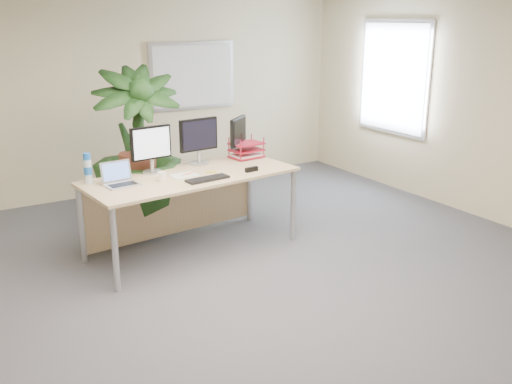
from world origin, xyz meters
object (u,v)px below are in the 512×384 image
floor_plant (138,170)px  monitor_left (151,147)px  monitor_right (199,138)px  desk (185,189)px  laptop (120,179)px

floor_plant → monitor_left: 0.60m
floor_plant → monitor_left: size_ratio=3.11×
floor_plant → monitor_right: floor_plant is taller
desk → floor_plant: (-0.28, 0.62, 0.10)m
desk → floor_plant: floor_plant is taller
desk → laptop: (-0.72, -0.09, 0.23)m
laptop → monitor_left: bearing=29.2°
laptop → floor_plant: bearing=58.6°
floor_plant → monitor_left: (-0.02, -0.48, 0.35)m
monitor_right → laptop: 1.06m
monitor_left → monitor_right: monitor_right is taller
floor_plant → desk: bearing=-65.7°
monitor_right → floor_plant: bearing=143.9°
monitor_left → monitor_right: size_ratio=0.96×
desk → floor_plant: bearing=114.3°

